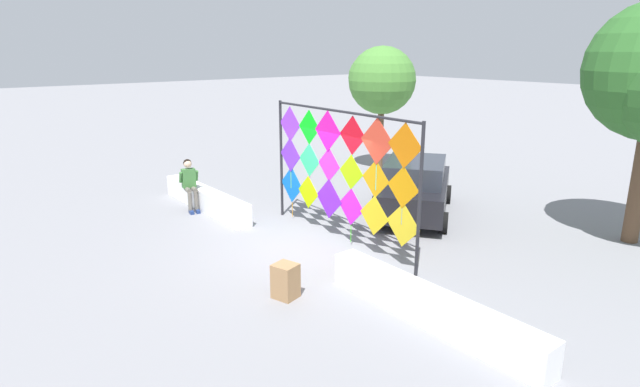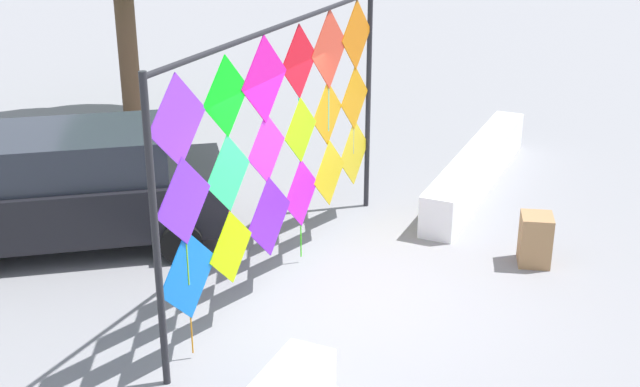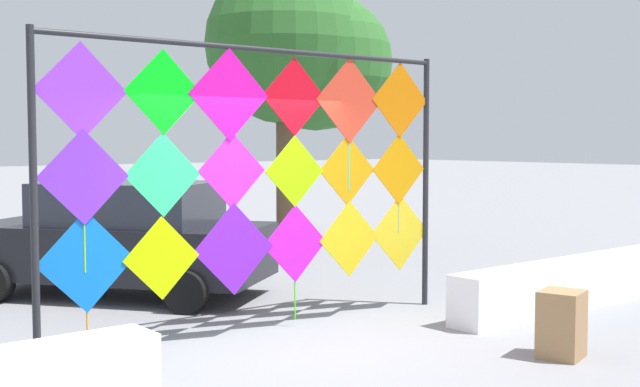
# 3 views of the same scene
# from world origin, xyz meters

# --- Properties ---
(ground) EXTENTS (120.00, 120.00, 0.00)m
(ground) POSITION_xyz_m (0.00, 0.00, 0.00)
(ground) COLOR gray
(plaza_ledge_right) EXTENTS (4.23, 0.46, 0.59)m
(plaza_ledge_right) POSITION_xyz_m (3.98, -0.34, 0.29)
(plaza_ledge_right) COLOR white
(plaza_ledge_right) RESTS_ON ground
(kite_display_rack) EXTENTS (4.93, 0.21, 3.06)m
(kite_display_rack) POSITION_xyz_m (0.20, 0.97, 1.83)
(kite_display_rack) COLOR #232328
(kite_display_rack) RESTS_ON ground
(parked_car) EXTENTS (3.64, 4.13, 1.51)m
(parked_car) POSITION_xyz_m (-0.06, 3.86, 0.77)
(parked_car) COLOR black
(parked_car) RESTS_ON ground
(cardboard_box_large) EXTENTS (0.49, 0.48, 0.64)m
(cardboard_box_large) POSITION_xyz_m (1.78, -1.65, 0.32)
(cardboard_box_large) COLOR #9E754C
(cardboard_box_large) RESTS_ON ground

